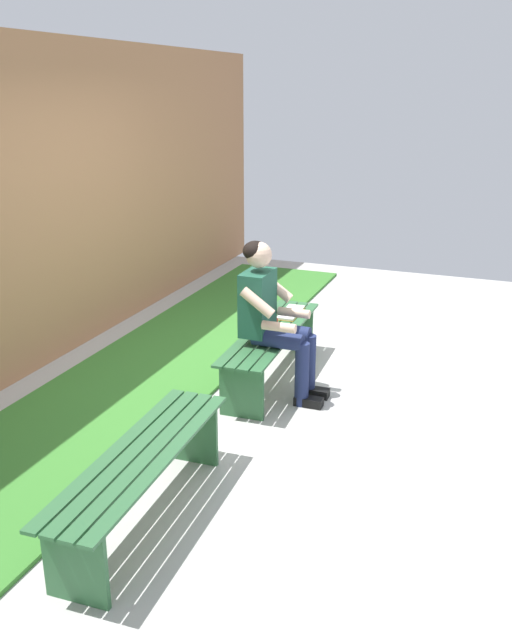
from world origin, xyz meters
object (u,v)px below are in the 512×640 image
Objects in this scene: bench_near at (271,343)px; person_seated at (272,314)px; apple at (274,320)px; bench_far at (142,469)px; book_open at (291,313)px.

person_seated is (0.26, 0.10, 0.35)m from bench_near.
bench_near is 1.36× the size of person_seated.
bench_near is at bearing 12.50° from apple.
book_open reaches higher than bench_far.
person_seated reaches higher than apple.
apple reaches higher than bench_far.
apple is (-0.42, -0.13, -0.20)m from person_seated.
person_seated reaches higher than bench_near.
bench_near is 0.21m from apple.
person_seated is 0.78m from book_open.
book_open reaches higher than bench_near.
bench_near and bench_far have the same top height.
apple is at bearing -10.44° from book_open.
person_seated reaches higher than book_open.
person_seated is at bearing 4.50° from book_open.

